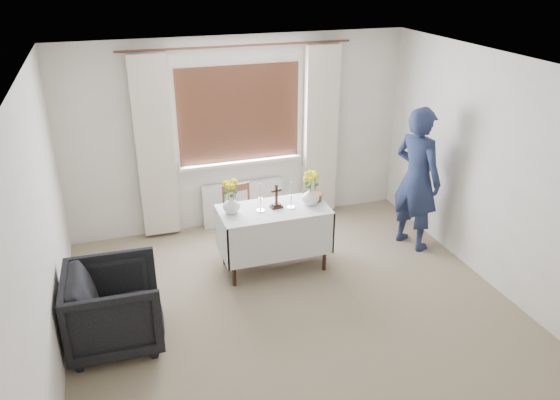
{
  "coord_description": "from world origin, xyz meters",
  "views": [
    {
      "loc": [
        -1.62,
        -4.13,
        3.39
      ],
      "look_at": [
        0.06,
        0.98,
        0.96
      ],
      "focal_mm": 35.0,
      "sensor_mm": 36.0,
      "label": 1
    }
  ],
  "objects_px": {
    "wooden_chair": "(241,219)",
    "person": "(417,179)",
    "flower_vase_right": "(310,196)",
    "flower_vase_left": "(231,204)",
    "altar_table": "(274,238)",
    "wooden_cross": "(276,196)",
    "armchair": "(115,307)"
  },
  "relations": [
    {
      "from": "wooden_chair",
      "to": "flower_vase_left",
      "type": "bearing_deg",
      "value": -120.46
    },
    {
      "from": "armchair",
      "to": "person",
      "type": "xyz_separation_m",
      "value": [
        3.64,
        0.83,
        0.5
      ]
    },
    {
      "from": "altar_table",
      "to": "wooden_chair",
      "type": "bearing_deg",
      "value": 114.97
    },
    {
      "from": "wooden_chair",
      "to": "person",
      "type": "bearing_deg",
      "value": -20.16
    },
    {
      "from": "flower_vase_left",
      "to": "armchair",
      "type": "bearing_deg",
      "value": -146.7
    },
    {
      "from": "flower_vase_left",
      "to": "person",
      "type": "bearing_deg",
      "value": -1.26
    },
    {
      "from": "person",
      "to": "flower_vase_left",
      "type": "height_order",
      "value": "person"
    },
    {
      "from": "wooden_cross",
      "to": "flower_vase_right",
      "type": "height_order",
      "value": "wooden_cross"
    },
    {
      "from": "flower_vase_right",
      "to": "flower_vase_left",
      "type": "bearing_deg",
      "value": 176.01
    },
    {
      "from": "armchair",
      "to": "flower_vase_left",
      "type": "distance_m",
      "value": 1.67
    },
    {
      "from": "person",
      "to": "flower_vase_left",
      "type": "distance_m",
      "value": 2.3
    },
    {
      "from": "armchair",
      "to": "flower_vase_right",
      "type": "xyz_separation_m",
      "value": [
        2.25,
        0.82,
        0.48
      ]
    },
    {
      "from": "altar_table",
      "to": "flower_vase_right",
      "type": "height_order",
      "value": "flower_vase_right"
    },
    {
      "from": "armchair",
      "to": "flower_vase_left",
      "type": "xyz_separation_m",
      "value": [
        1.34,
        0.88,
        0.47
      ]
    },
    {
      "from": "wooden_cross",
      "to": "wooden_chair",
      "type": "bearing_deg",
      "value": 111.8
    },
    {
      "from": "altar_table",
      "to": "armchair",
      "type": "height_order",
      "value": "armchair"
    },
    {
      "from": "altar_table",
      "to": "wooden_cross",
      "type": "bearing_deg",
      "value": 26.5
    },
    {
      "from": "flower_vase_left",
      "to": "flower_vase_right",
      "type": "xyz_separation_m",
      "value": [
        0.91,
        -0.06,
        0.0
      ]
    },
    {
      "from": "wooden_chair",
      "to": "armchair",
      "type": "relative_size",
      "value": 0.96
    },
    {
      "from": "wooden_cross",
      "to": "altar_table",
      "type": "bearing_deg",
      "value": -160.82
    },
    {
      "from": "wooden_chair",
      "to": "flower_vase_right",
      "type": "height_order",
      "value": "flower_vase_right"
    },
    {
      "from": "person",
      "to": "flower_vase_right",
      "type": "relative_size",
      "value": 8.51
    },
    {
      "from": "person",
      "to": "flower_vase_right",
      "type": "xyz_separation_m",
      "value": [
        -1.39,
        -0.01,
        -0.03
      ]
    },
    {
      "from": "wooden_cross",
      "to": "flower_vase_left",
      "type": "bearing_deg",
      "value": 169.34
    },
    {
      "from": "flower_vase_left",
      "to": "flower_vase_right",
      "type": "distance_m",
      "value": 0.91
    },
    {
      "from": "altar_table",
      "to": "wooden_cross",
      "type": "xyz_separation_m",
      "value": [
        0.04,
        0.02,
        0.52
      ]
    },
    {
      "from": "wooden_cross",
      "to": "flower_vase_left",
      "type": "distance_m",
      "value": 0.52
    },
    {
      "from": "armchair",
      "to": "person",
      "type": "distance_m",
      "value": 3.77
    },
    {
      "from": "wooden_chair",
      "to": "flower_vase_left",
      "type": "relative_size",
      "value": 4.05
    },
    {
      "from": "flower_vase_left",
      "to": "flower_vase_right",
      "type": "relative_size",
      "value": 0.97
    },
    {
      "from": "altar_table",
      "to": "wooden_chair",
      "type": "height_order",
      "value": "wooden_chair"
    },
    {
      "from": "wooden_chair",
      "to": "flower_vase_right",
      "type": "distance_m",
      "value": 0.99
    }
  ]
}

